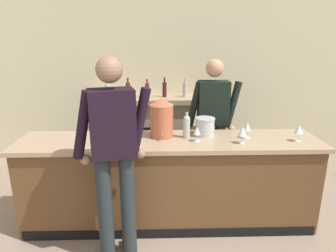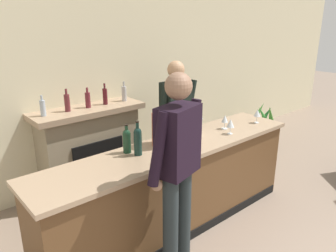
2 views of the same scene
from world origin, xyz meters
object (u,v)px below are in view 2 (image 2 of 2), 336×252
(wine_glass_front_left, at_px, (257,113))
(ice_bucket_steel, at_px, (193,126))
(fireplace_stone, at_px, (90,149))
(wine_bottle_port_short, at_px, (127,140))
(wine_glass_back_row, at_px, (225,119))
(copper_dispenser, at_px, (163,126))
(wine_glass_mid_counter, at_px, (166,148))
(wine_bottle_chardonnay_pale, at_px, (138,140))
(wine_glass_by_dispenser, at_px, (198,132))
(person_bartender, at_px, (176,122))
(potted_plant_corner, at_px, (263,124))
(wine_bottle_merlot_tall, at_px, (184,129))
(person_customer, at_px, (177,172))
(wine_glass_front_right, at_px, (231,123))

(wine_glass_front_left, bearing_deg, ice_bucket_steel, 166.72)
(fireplace_stone, distance_m, wine_glass_front_left, 2.18)
(wine_bottle_port_short, relative_size, wine_glass_back_row, 1.71)
(copper_dispenser, xyz_separation_m, wine_glass_mid_counter, (-0.23, -0.32, -0.08))
(wine_bottle_chardonnay_pale, xyz_separation_m, wine_glass_front_left, (1.71, -0.15, -0.03))
(ice_bucket_steel, distance_m, wine_glass_front_left, 0.93)
(fireplace_stone, distance_m, wine_glass_by_dispenser, 1.58)
(person_bartender, bearing_deg, fireplace_stone, 137.90)
(fireplace_stone, xyz_separation_m, wine_glass_by_dispenser, (0.55, -1.40, 0.48))
(fireplace_stone, height_order, person_bartender, person_bartender)
(wine_bottle_port_short, distance_m, wine_glass_back_row, 1.28)
(ice_bucket_steel, xyz_separation_m, wine_bottle_chardonnay_pale, (-0.81, -0.07, 0.05))
(wine_bottle_port_short, height_order, wine_glass_front_left, wine_bottle_port_short)
(potted_plant_corner, xyz_separation_m, wine_glass_front_left, (-1.71, -0.99, 0.74))
(wine_bottle_merlot_tall, distance_m, wine_glass_front_left, 1.12)
(wine_bottle_port_short, distance_m, wine_glass_mid_counter, 0.42)
(copper_dispenser, relative_size, wine_glass_by_dispenser, 2.76)
(potted_plant_corner, height_order, ice_bucket_steel, ice_bucket_steel)
(wine_bottle_merlot_tall, bearing_deg, person_bartender, 55.87)
(wine_bottle_chardonnay_pale, height_order, wine_glass_back_row, wine_bottle_chardonnay_pale)
(wine_glass_front_left, bearing_deg, fireplace_stone, 137.52)
(ice_bucket_steel, xyz_separation_m, wine_glass_mid_counter, (-0.69, -0.34, 0.03))
(person_customer, distance_m, wine_glass_mid_counter, 0.38)
(wine_bottle_chardonnay_pale, distance_m, wine_glass_front_left, 1.72)
(wine_glass_mid_counter, bearing_deg, fireplace_stone, 88.95)
(copper_dispenser, distance_m, wine_glass_back_row, 0.88)
(wine_glass_by_dispenser, bearing_deg, wine_bottle_merlot_tall, 129.51)
(fireplace_stone, relative_size, wine_bottle_merlot_tall, 4.82)
(wine_glass_back_row, bearing_deg, wine_bottle_chardonnay_pale, 178.38)
(ice_bucket_steel, bearing_deg, wine_bottle_chardonnay_pale, -175.27)
(copper_dispenser, height_order, ice_bucket_steel, copper_dispenser)
(wine_bottle_merlot_tall, height_order, wine_bottle_chardonnay_pale, wine_bottle_chardonnay_pale)
(person_bartender, relative_size, wine_glass_by_dispenser, 11.56)
(wine_bottle_merlot_tall, xyz_separation_m, wine_glass_back_row, (0.62, -0.03, -0.01))
(person_customer, height_order, copper_dispenser, person_customer)
(person_customer, height_order, wine_glass_mid_counter, person_customer)
(fireplace_stone, height_order, ice_bucket_steel, fireplace_stone)
(fireplace_stone, xyz_separation_m, ice_bucket_steel, (0.66, -1.22, 0.47))
(copper_dispenser, bearing_deg, ice_bucket_steel, 3.21)
(wine_glass_mid_counter, distance_m, wine_glass_front_left, 1.60)
(wine_bottle_port_short, bearing_deg, wine_glass_front_right, -14.65)
(fireplace_stone, bearing_deg, wine_bottle_port_short, -99.30)
(potted_plant_corner, distance_m, ice_bucket_steel, 2.82)
(wine_glass_back_row, xyz_separation_m, wine_glass_by_dispenser, (-0.53, -0.08, -0.01))
(potted_plant_corner, height_order, person_bartender, person_bartender)
(fireplace_stone, bearing_deg, wine_glass_by_dispenser, -68.45)
(person_bartender, distance_m, copper_dispenser, 0.82)
(potted_plant_corner, height_order, wine_glass_mid_counter, wine_glass_mid_counter)
(wine_glass_back_row, distance_m, wine_glass_by_dispenser, 0.53)
(person_bartender, distance_m, wine_glass_front_left, 1.02)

